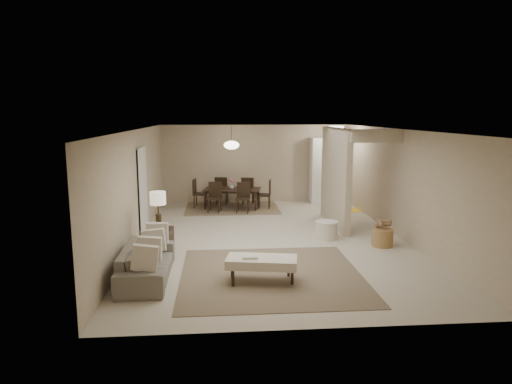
{
  "coord_description": "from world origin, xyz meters",
  "views": [
    {
      "loc": [
        -1.18,
        -10.12,
        2.85
      ],
      "look_at": [
        -0.32,
        0.28,
        1.05
      ],
      "focal_mm": 32.0,
      "sensor_mm": 36.0,
      "label": 1
    }
  ],
  "objects": [
    {
      "name": "pantry_cabinet",
      "position": [
        2.35,
        4.15,
        1.05
      ],
      "size": [
        1.2,
        0.55,
        2.1
      ],
      "primitive_type": "cube",
      "color": "white",
      "rests_on": "floor"
    },
    {
      "name": "sofa",
      "position": [
        -2.45,
        -2.4,
        0.29
      ],
      "size": [
        2.01,
        0.8,
        0.58
      ],
      "primitive_type": "imported",
      "rotation": [
        0.0,
        0.0,
        1.58
      ],
      "color": "slate",
      "rests_on": "floor"
    },
    {
      "name": "back_wall",
      "position": [
        0.0,
        4.5,
        1.25
      ],
      "size": [
        6.0,
        0.0,
        6.0
      ],
      "primitive_type": "plane",
      "rotation": [
        1.57,
        0.0,
        0.0
      ],
      "color": "tan",
      "rests_on": "floor"
    },
    {
      "name": "ottoman_bench",
      "position": [
        -0.47,
        -2.7,
        0.34
      ],
      "size": [
        1.27,
        0.75,
        0.43
      ],
      "rotation": [
        0.0,
        0.0,
        -0.18
      ],
      "color": "beige",
      "rests_on": "living_rug"
    },
    {
      "name": "ceiling",
      "position": [
        0.0,
        0.0,
        2.5
      ],
      "size": [
        9.0,
        9.0,
        0.0
      ],
      "primitive_type": "plane",
      "rotation": [
        3.14,
        0.0,
        0.0
      ],
      "color": "white",
      "rests_on": "back_wall"
    },
    {
      "name": "yellow_mat",
      "position": [
        2.69,
        2.86,
        0.01
      ],
      "size": [
        0.98,
        0.74,
        0.01
      ],
      "primitive_type": "cube",
      "rotation": [
        0.0,
        0.0,
        0.25
      ],
      "color": "yellow",
      "rests_on": "floor"
    },
    {
      "name": "left_wall",
      "position": [
        -3.0,
        0.0,
        1.25
      ],
      "size": [
        0.0,
        9.0,
        9.0
      ],
      "primitive_type": "plane",
      "rotation": [
        1.57,
        0.0,
        1.57
      ],
      "color": "tan",
      "rests_on": "floor"
    },
    {
      "name": "living_rug",
      "position": [
        -0.27,
        -2.4,
        0.01
      ],
      "size": [
        3.2,
        3.2,
        0.01
      ],
      "primitive_type": "cube",
      "color": "brown",
      "rests_on": "floor"
    },
    {
      "name": "doorway",
      "position": [
        -2.97,
        0.6,
        1.02
      ],
      "size": [
        0.04,
        0.9,
        2.04
      ],
      "primitive_type": "cube",
      "color": "black",
      "rests_on": "floor"
    },
    {
      "name": "round_pouf",
      "position": [
        1.28,
        -0.1,
        0.2
      ],
      "size": [
        0.52,
        0.52,
        0.4
      ],
      "primitive_type": "cylinder",
      "color": "beige",
      "rests_on": "floor"
    },
    {
      "name": "floor",
      "position": [
        0.0,
        0.0,
        0.0
      ],
      "size": [
        9.0,
        9.0,
        0.0
      ],
      "primitive_type": "plane",
      "color": "beige",
      "rests_on": "ground"
    },
    {
      "name": "dining_chairs",
      "position": [
        -0.79,
        3.55,
        0.44
      ],
      "size": [
        2.39,
        1.89,
        0.88
      ],
      "color": "black",
      "rests_on": "dining_rug"
    },
    {
      "name": "table_lamp",
      "position": [
        -2.4,
        -1.04,
        1.11
      ],
      "size": [
        0.32,
        0.32,
        0.76
      ],
      "color": "#42311C",
      "rests_on": "side_table"
    },
    {
      "name": "partition",
      "position": [
        1.8,
        1.25,
        1.25
      ],
      "size": [
        0.15,
        2.5,
        2.5
      ],
      "primitive_type": "cube",
      "color": "tan",
      "rests_on": "floor"
    },
    {
      "name": "vase",
      "position": [
        -0.79,
        3.55,
        0.67
      ],
      "size": [
        0.16,
        0.16,
        0.15
      ],
      "primitive_type": "imported",
      "rotation": [
        0.0,
        0.0,
        0.09
      ],
      "color": "silver",
      "rests_on": "dining_table"
    },
    {
      "name": "dining_table",
      "position": [
        -0.79,
        3.55,
        0.3
      ],
      "size": [
        1.83,
        1.23,
        0.59
      ],
      "primitive_type": "imported",
      "rotation": [
        0.0,
        0.0,
        -0.18
      ],
      "color": "black",
      "rests_on": "dining_rug"
    },
    {
      "name": "side_table",
      "position": [
        -2.4,
        -1.04,
        0.28
      ],
      "size": [
        0.55,
        0.55,
        0.55
      ],
      "primitive_type": "cube",
      "rotation": [
        0.0,
        0.0,
        -0.11
      ],
      "color": "black",
      "rests_on": "floor"
    },
    {
      "name": "pendant_light",
      "position": [
        -0.79,
        3.55,
        1.92
      ],
      "size": [
        0.46,
        0.46,
        0.71
      ],
      "color": "#42311C",
      "rests_on": "ceiling"
    },
    {
      "name": "right_wall",
      "position": [
        3.0,
        0.0,
        1.25
      ],
      "size": [
        0.0,
        9.0,
        9.0
      ],
      "primitive_type": "plane",
      "rotation": [
        1.57,
        0.0,
        -1.57
      ],
      "color": "tan",
      "rests_on": "floor"
    },
    {
      "name": "flush_light",
      "position": [
        2.3,
        3.2,
        2.46
      ],
      "size": [
        0.44,
        0.44,
        0.05
      ],
      "primitive_type": "cylinder",
      "color": "white",
      "rests_on": "ceiling"
    },
    {
      "name": "wicker_basket",
      "position": [
        2.35,
        -0.79,
        0.19
      ],
      "size": [
        0.48,
        0.48,
        0.39
      ],
      "primitive_type": "cylinder",
      "rotation": [
        0.0,
        0.0,
        -0.07
      ],
      "color": "olive",
      "rests_on": "floor"
    },
    {
      "name": "dining_rug",
      "position": [
        -0.79,
        3.55,
        0.01
      ],
      "size": [
        2.8,
        2.1,
        0.01
      ],
      "primitive_type": "cube",
      "color": "#857153",
      "rests_on": "floor"
    }
  ]
}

